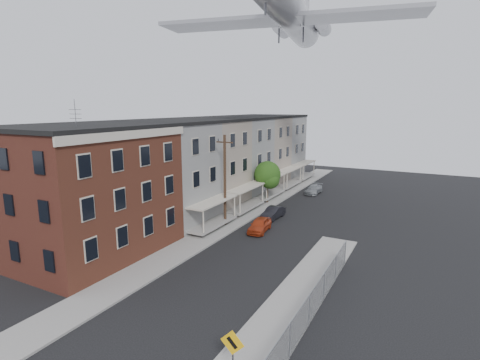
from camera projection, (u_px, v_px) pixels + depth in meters
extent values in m
plane|color=black|center=(146.00, 339.00, 19.06)|extent=(120.00, 120.00, 0.00)
cube|color=gray|center=(252.00, 210.00, 42.42)|extent=(3.00, 62.00, 0.12)
cube|color=gray|center=(289.00, 309.00, 21.78)|extent=(3.00, 26.00, 0.12)
cube|color=gray|center=(264.00, 212.00, 41.77)|extent=(0.15, 62.00, 0.14)
cube|color=gray|center=(266.00, 303.00, 22.43)|extent=(0.15, 26.00, 0.14)
cube|color=#391412|center=(86.00, 192.00, 29.61)|extent=(10.00, 12.00, 10.00)
cube|color=black|center=(81.00, 127.00, 28.61)|extent=(10.30, 12.30, 0.30)
cube|color=beige|center=(131.00, 135.00, 26.40)|extent=(0.16, 12.20, 0.60)
cylinder|color=#515156|center=(75.00, 114.00, 25.77)|extent=(0.04, 0.04, 2.00)
cube|color=slate|center=(163.00, 173.00, 37.88)|extent=(10.00, 7.00, 10.00)
cube|color=black|center=(161.00, 122.00, 36.88)|extent=(10.25, 7.00, 0.30)
cube|color=gray|center=(213.00, 224.00, 36.07)|extent=(1.80, 6.40, 0.25)
cube|color=beige|center=(213.00, 202.00, 35.65)|extent=(1.90, 6.50, 0.15)
cube|color=slate|center=(201.00, 164.00, 43.97)|extent=(10.00, 7.00, 10.00)
cube|color=black|center=(200.00, 120.00, 42.97)|extent=(10.25, 7.00, 0.30)
cube|color=gray|center=(246.00, 207.00, 42.17)|extent=(1.80, 6.40, 0.25)
cube|color=beige|center=(246.00, 188.00, 41.74)|extent=(1.90, 6.50, 0.15)
cube|color=slate|center=(230.00, 157.00, 50.06)|extent=(10.00, 7.00, 10.00)
cube|color=black|center=(229.00, 118.00, 49.07)|extent=(10.25, 7.00, 0.30)
cube|color=gray|center=(270.00, 194.00, 48.26)|extent=(1.80, 6.40, 0.25)
cube|color=beige|center=(270.00, 177.00, 47.83)|extent=(1.90, 6.50, 0.15)
cube|color=slate|center=(252.00, 151.00, 56.16)|extent=(10.00, 7.00, 10.00)
cube|color=black|center=(253.00, 117.00, 55.16)|extent=(10.25, 7.00, 0.30)
cube|color=gray|center=(289.00, 184.00, 54.35)|extent=(1.80, 6.40, 0.25)
cube|color=beige|center=(289.00, 169.00, 53.92)|extent=(1.90, 6.50, 0.15)
cube|color=slate|center=(270.00, 147.00, 62.25)|extent=(10.00, 7.00, 10.00)
cube|color=black|center=(271.00, 116.00, 61.25)|extent=(10.25, 7.00, 0.30)
cube|color=gray|center=(304.00, 176.00, 60.44)|extent=(1.80, 6.40, 0.25)
cube|color=beige|center=(304.00, 163.00, 60.02)|extent=(1.90, 6.50, 0.15)
cylinder|color=gray|center=(290.00, 340.00, 17.45)|extent=(0.06, 0.06, 1.90)
cylinder|color=gray|center=(309.00, 310.00, 20.06)|extent=(0.06, 0.06, 1.90)
cylinder|color=gray|center=(324.00, 286.00, 22.67)|extent=(0.06, 0.06, 1.90)
cylinder|color=gray|center=(336.00, 268.00, 25.28)|extent=(0.06, 0.06, 1.90)
cylinder|color=gray|center=(345.00, 253.00, 27.89)|extent=(0.06, 0.06, 1.90)
cube|color=gray|center=(310.00, 294.00, 19.88)|extent=(0.04, 18.00, 0.04)
cube|color=gray|center=(309.00, 310.00, 20.06)|extent=(0.02, 18.00, 1.80)
cube|color=#FFB90D|center=(232.00, 343.00, 15.18)|extent=(1.10, 0.03, 1.10)
cube|color=black|center=(232.00, 343.00, 15.16)|extent=(0.52, 0.02, 0.52)
cylinder|color=black|center=(225.00, 181.00, 36.39)|extent=(0.26, 0.26, 9.00)
cube|color=black|center=(225.00, 142.00, 35.65)|extent=(1.80, 0.12, 0.12)
cylinder|color=black|center=(218.00, 140.00, 35.93)|extent=(0.08, 0.08, 0.25)
cylinder|color=black|center=(231.00, 140.00, 35.29)|extent=(0.08, 0.08, 0.25)
cylinder|color=black|center=(267.00, 194.00, 45.64)|extent=(0.24, 0.24, 2.40)
sphere|color=#1E4613|center=(267.00, 174.00, 45.17)|extent=(3.20, 3.20, 3.20)
sphere|color=#1E4613|center=(270.00, 180.00, 44.79)|extent=(2.24, 2.24, 2.24)
imported|color=#B13716|center=(260.00, 225.00, 35.34)|extent=(1.92, 3.92, 1.29)
imported|color=black|center=(273.00, 213.00, 39.48)|extent=(1.52, 3.81, 1.23)
imported|color=gray|center=(314.00, 189.00, 50.82)|extent=(1.65, 4.01, 1.16)
cylinder|color=#BCBBC0|center=(290.00, 12.00, 40.34)|extent=(8.55, 27.57, 3.65)
cone|color=#BCBBC0|center=(306.00, 35.00, 53.17)|extent=(4.21, 4.02, 3.65)
cube|color=#939399|center=(287.00, 20.00, 38.96)|extent=(27.77, 9.67, 0.40)
cylinder|color=#939399|center=(282.00, 29.00, 50.17)|extent=(2.62, 4.82, 1.82)
cylinder|color=#939399|center=(323.00, 26.00, 48.60)|extent=(2.62, 4.82, 1.82)
cube|color=#BCBBC0|center=(306.00, 10.00, 52.02)|extent=(1.07, 4.31, 6.38)
cylinder|color=#515156|center=(265.00, 6.00, 30.04)|extent=(0.18, 0.18, 1.37)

